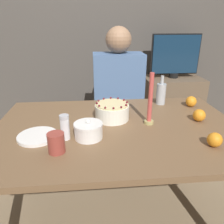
{
  "coord_description": "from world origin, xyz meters",
  "views": [
    {
      "loc": [
        -0.13,
        -1.09,
        1.26
      ],
      "look_at": [
        -0.02,
        0.1,
        0.77
      ],
      "focal_mm": 35.0,
      "sensor_mm": 36.0,
      "label": 1
    }
  ],
  "objects_px": {
    "sugar_bowl": "(88,130)",
    "candle": "(150,104)",
    "person_man_blue_shirt": "(118,112)",
    "cake": "(112,111)",
    "sugar_shaker": "(65,127)",
    "tv_monitor": "(175,56)",
    "bottle": "(161,93)"
  },
  "relations": [
    {
      "from": "sugar_bowl",
      "to": "cake",
      "type": "bearing_deg",
      "value": 57.84
    },
    {
      "from": "candle",
      "to": "cake",
      "type": "bearing_deg",
      "value": 157.75
    },
    {
      "from": "person_man_blue_shirt",
      "to": "tv_monitor",
      "type": "distance_m",
      "value": 0.92
    },
    {
      "from": "sugar_bowl",
      "to": "candle",
      "type": "bearing_deg",
      "value": 21.63
    },
    {
      "from": "cake",
      "to": "candle",
      "type": "height_order",
      "value": "candle"
    },
    {
      "from": "sugar_bowl",
      "to": "sugar_shaker",
      "type": "bearing_deg",
      "value": -179.3
    },
    {
      "from": "candle",
      "to": "person_man_blue_shirt",
      "type": "distance_m",
      "value": 0.71
    },
    {
      "from": "person_man_blue_shirt",
      "to": "tv_monitor",
      "type": "relative_size",
      "value": 2.44
    },
    {
      "from": "cake",
      "to": "sugar_bowl",
      "type": "height_order",
      "value": "cake"
    },
    {
      "from": "sugar_bowl",
      "to": "bottle",
      "type": "relative_size",
      "value": 0.71
    },
    {
      "from": "sugar_shaker",
      "to": "candle",
      "type": "bearing_deg",
      "value": 16.75
    },
    {
      "from": "sugar_shaker",
      "to": "person_man_blue_shirt",
      "type": "relative_size",
      "value": 0.1
    },
    {
      "from": "candle",
      "to": "bottle",
      "type": "xyz_separation_m",
      "value": [
        0.16,
        0.32,
        -0.04
      ]
    },
    {
      "from": "candle",
      "to": "bottle",
      "type": "bearing_deg",
      "value": 62.74
    },
    {
      "from": "candle",
      "to": "person_man_blue_shirt",
      "type": "relative_size",
      "value": 0.24
    },
    {
      "from": "sugar_bowl",
      "to": "candle",
      "type": "distance_m",
      "value": 0.38
    },
    {
      "from": "candle",
      "to": "tv_monitor",
      "type": "bearing_deg",
      "value": 63.98
    },
    {
      "from": "sugar_bowl",
      "to": "candle",
      "type": "relative_size",
      "value": 0.49
    },
    {
      "from": "sugar_shaker",
      "to": "tv_monitor",
      "type": "height_order",
      "value": "tv_monitor"
    },
    {
      "from": "sugar_shaker",
      "to": "candle",
      "type": "relative_size",
      "value": 0.43
    },
    {
      "from": "candle",
      "to": "tv_monitor",
      "type": "xyz_separation_m",
      "value": [
        0.55,
        1.13,
        0.1
      ]
    },
    {
      "from": "bottle",
      "to": "person_man_blue_shirt",
      "type": "distance_m",
      "value": 0.49
    },
    {
      "from": "candle",
      "to": "tv_monitor",
      "type": "distance_m",
      "value": 1.26
    },
    {
      "from": "bottle",
      "to": "tv_monitor",
      "type": "xyz_separation_m",
      "value": [
        0.39,
        0.81,
        0.14
      ]
    },
    {
      "from": "cake",
      "to": "person_man_blue_shirt",
      "type": "height_order",
      "value": "person_man_blue_shirt"
    },
    {
      "from": "cake",
      "to": "sugar_shaker",
      "type": "xyz_separation_m",
      "value": [
        -0.25,
        -0.22,
        0.02
      ]
    },
    {
      "from": "sugar_shaker",
      "to": "tv_monitor",
      "type": "distance_m",
      "value": 1.63
    },
    {
      "from": "sugar_bowl",
      "to": "person_man_blue_shirt",
      "type": "distance_m",
      "value": 0.84
    },
    {
      "from": "bottle",
      "to": "cake",
      "type": "bearing_deg",
      "value": -147.63
    },
    {
      "from": "cake",
      "to": "bottle",
      "type": "relative_size",
      "value": 0.99
    },
    {
      "from": "cake",
      "to": "sugar_shaker",
      "type": "height_order",
      "value": "sugar_shaker"
    },
    {
      "from": "bottle",
      "to": "person_man_blue_shirt",
      "type": "xyz_separation_m",
      "value": [
        -0.27,
        0.32,
        -0.26
      ]
    }
  ]
}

